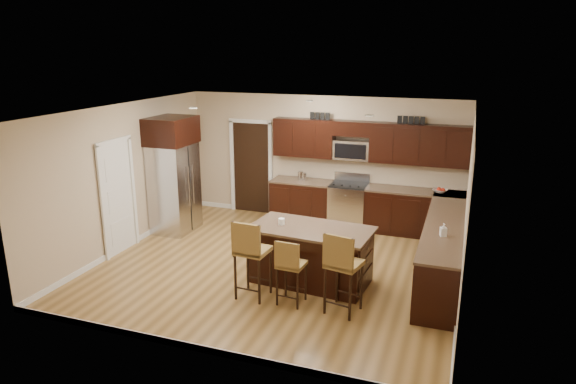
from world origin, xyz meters
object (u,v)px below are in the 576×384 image
at_px(range, 348,205).
at_px(refrigerator, 174,174).
at_px(island, 311,257).
at_px(stool_mid, 290,265).
at_px(stool_right, 342,264).
at_px(stool_left, 250,251).

relative_size(range, refrigerator, 0.47).
bearing_deg(range, island, -89.23).
height_order(stool_mid, refrigerator, refrigerator).
distance_m(stool_right, refrigerator, 4.65).
bearing_deg(stool_right, island, 141.61).
distance_m(island, stool_mid, 0.87).
xyz_separation_m(island, stool_mid, (-0.06, -0.84, 0.20)).
xyz_separation_m(stool_left, stool_right, (1.39, 0.00, -0.01)).
bearing_deg(stool_mid, range, 93.17).
bearing_deg(range, refrigerator, -156.78).
distance_m(island, stool_right, 1.16).
xyz_separation_m(island, stool_left, (-0.68, -0.85, 0.34)).
xyz_separation_m(stool_left, stool_mid, (0.61, 0.01, -0.14)).
bearing_deg(range, stool_right, -78.44).
height_order(island, stool_mid, stool_mid).
bearing_deg(stool_left, stool_mid, 4.93).
bearing_deg(refrigerator, island, -22.66).
distance_m(range, refrigerator, 3.66).
bearing_deg(stool_mid, refrigerator, 149.26).
xyz_separation_m(range, stool_left, (-0.64, -3.66, 0.30)).
height_order(island, stool_left, stool_left).
distance_m(island, stool_left, 1.14).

